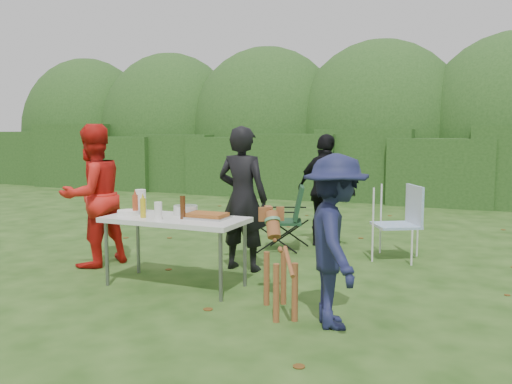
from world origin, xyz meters
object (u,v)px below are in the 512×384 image
at_px(folding_table, 175,222).
at_px(mustard_bottle, 143,208).
at_px(child, 335,241).
at_px(paper_towel_roll, 141,201).
at_px(ketchup_bottle, 135,205).
at_px(lawn_chair, 396,222).
at_px(dog, 280,265).
at_px(camping_chair, 283,218).
at_px(person_black_puffy, 326,191).
at_px(person_cook, 243,199).
at_px(beer_bottle, 183,207).
at_px(person_red_jacket, 93,196).

height_order(folding_table, mustard_bottle, mustard_bottle).
xyz_separation_m(child, paper_towel_roll, (-2.38, 0.60, 0.14)).
bearing_deg(ketchup_bottle, lawn_chair, 42.38).
xyz_separation_m(dog, camping_chair, (-0.89, 2.44, 0.01)).
relative_size(person_black_puffy, dog, 1.71).
height_order(person_cook, mustard_bottle, person_cook).
bearing_deg(folding_table, person_cook, 68.14).
relative_size(ketchup_bottle, beer_bottle, 0.92).
xyz_separation_m(person_cook, dog, (0.96, -1.27, -0.41)).
distance_m(lawn_chair, mustard_bottle, 3.24).
xyz_separation_m(dog, lawn_chair, (0.62, 2.53, 0.04)).
distance_m(folding_table, child, 1.92).
relative_size(folding_table, beer_bottle, 6.25).
relative_size(person_cook, dog, 1.82).
distance_m(dog, lawn_chair, 2.60).
xyz_separation_m(person_red_jacket, lawn_chair, (3.34, 1.80, -0.38)).
relative_size(child, lawn_chair, 1.52).
distance_m(child, lawn_chair, 2.66).
xyz_separation_m(person_black_puffy, child, (0.96, -3.04, -0.07)).
xyz_separation_m(person_black_puffy, dog, (0.42, -2.92, -0.36)).
xyz_separation_m(folding_table, child, (1.86, -0.48, 0.04)).
distance_m(folding_table, person_black_puffy, 2.72).
height_order(dog, lawn_chair, lawn_chair).
bearing_deg(child, dog, 51.93).
bearing_deg(mustard_bottle, camping_chair, 71.69).
height_order(dog, camping_chair, camping_chair).
distance_m(person_black_puffy, child, 3.19).
relative_size(folding_table, ketchup_bottle, 6.82).
height_order(person_cook, camping_chair, person_cook).
xyz_separation_m(child, camping_chair, (-1.42, 2.56, -0.28)).
bearing_deg(folding_table, camping_chair, 78.14).
height_order(camping_chair, beer_bottle, beer_bottle).
bearing_deg(folding_table, lawn_chair, 48.06).
bearing_deg(person_black_puffy, ketchup_bottle, 79.99).
bearing_deg(beer_bottle, lawn_chair, 50.52).
bearing_deg(lawn_chair, child, 57.84).
height_order(mustard_bottle, paper_towel_roll, paper_towel_roll).
height_order(mustard_bottle, beer_bottle, beer_bottle).
relative_size(person_red_jacket, paper_towel_roll, 6.65).
distance_m(person_cook, beer_bottle, 0.98).
bearing_deg(child, person_red_jacket, 49.89).
relative_size(lawn_chair, paper_towel_roll, 3.70).
relative_size(child, camping_chair, 1.62).
relative_size(lawn_chair, beer_bottle, 4.01).
relative_size(ketchup_bottle, paper_towel_roll, 0.85).
distance_m(folding_table, person_cook, 0.99).
relative_size(child, beer_bottle, 6.09).
xyz_separation_m(person_cook, paper_towel_roll, (-0.88, -0.78, 0.02)).
relative_size(folding_table, child, 1.03).
relative_size(camping_chair, mustard_bottle, 4.52).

